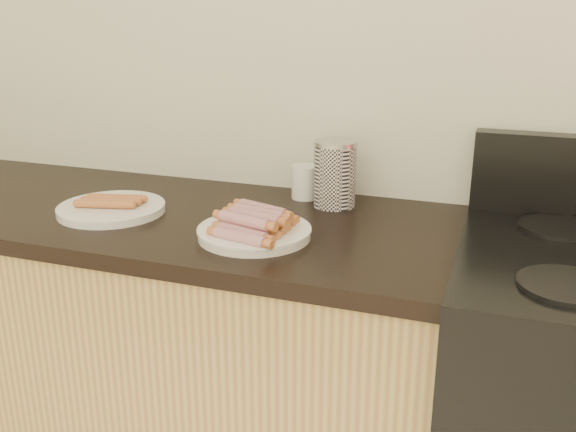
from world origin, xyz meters
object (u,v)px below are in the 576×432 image
(mug, at_px, (305,182))
(side_plate, at_px, (111,209))
(canister, at_px, (335,174))
(main_plate, at_px, (254,234))

(mug, bearing_deg, side_plate, -146.17)
(mug, bearing_deg, canister, -23.61)
(side_plate, bearing_deg, canister, 25.09)
(canister, height_order, mug, canister)
(side_plate, xyz_separation_m, canister, (0.52, 0.24, 0.08))
(main_plate, height_order, mug, mug)
(main_plate, bearing_deg, mug, 87.80)
(canister, distance_m, mug, 0.11)
(side_plate, height_order, mug, mug)
(main_plate, distance_m, side_plate, 0.42)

